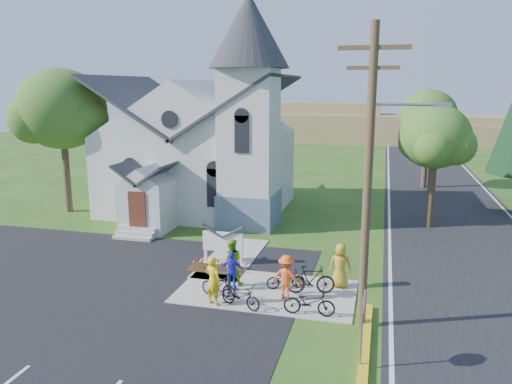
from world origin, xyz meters
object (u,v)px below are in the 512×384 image
(stop_sign, at_px, (364,312))
(cyclist_4, at_px, (340,265))
(cyclist_2, at_px, (232,271))
(bike_3, at_px, (311,280))
(bike_1, at_px, (218,286))
(utility_pole, at_px, (370,171))
(cyclist_3, at_px, (286,277))
(cyclist_0, at_px, (213,281))
(cyclist_1, at_px, (231,262))
(bike_4, at_px, (309,302))
(bike_0, at_px, (241,296))
(bike_2, at_px, (286,279))
(church_sign, at_px, (223,242))

(stop_sign, distance_m, cyclist_4, 6.00)
(cyclist_2, distance_m, bike_3, 3.14)
(stop_sign, xyz_separation_m, bike_1, (-5.57, 3.61, -1.26))
(utility_pole, xyz_separation_m, cyclist_3, (-2.97, 1.48, -4.49))
(cyclist_0, xyz_separation_m, cyclist_1, (0.10, 1.96, 0.05))
(bike_3, distance_m, bike_4, 1.91)
(stop_sign, height_order, bike_0, stop_sign)
(utility_pole, height_order, bike_2, utility_pole)
(cyclist_0, height_order, cyclist_2, cyclist_0)
(bike_3, bearing_deg, cyclist_4, -62.41)
(bike_3, relative_size, bike_4, 1.03)
(cyclist_2, bearing_deg, stop_sign, 132.78)
(church_sign, height_order, bike_1, church_sign)
(bike_0, bearing_deg, bike_3, -30.07)
(bike_0, distance_m, cyclist_4, 4.42)
(church_sign, height_order, bike_2, church_sign)
(cyclist_0, bearing_deg, bike_4, -159.99)
(cyclist_2, relative_size, cyclist_3, 0.92)
(bike_1, height_order, cyclist_4, cyclist_4)
(cyclist_0, distance_m, bike_1, 0.76)
(utility_pole, bearing_deg, church_sign, 144.40)
(stop_sign, xyz_separation_m, cyclist_2, (-5.29, 4.45, -0.93))
(church_sign, height_order, cyclist_1, cyclist_1)
(bike_1, distance_m, cyclist_4, 4.97)
(utility_pole, height_order, cyclist_0, utility_pole)
(bike_1, bearing_deg, church_sign, 32.25)
(cyclist_0, bearing_deg, utility_pole, -163.12)
(cyclist_1, bearing_deg, bike_3, 160.67)
(church_sign, xyz_separation_m, utility_pole, (6.56, -4.70, 4.38))
(church_sign, relative_size, bike_4, 1.19)
(utility_pole, bearing_deg, bike_4, 171.03)
(cyclist_0, xyz_separation_m, bike_2, (2.33, 2.14, -0.52))
(cyclist_4, bearing_deg, bike_4, 72.75)
(cyclist_0, xyz_separation_m, cyclist_4, (4.43, 2.84, -0.02))
(bike_4, bearing_deg, utility_pole, -101.12)
(cyclist_2, relative_size, bike_3, 0.84)
(church_sign, relative_size, bike_0, 1.27)
(utility_pole, height_order, cyclist_2, utility_pole)
(stop_sign, distance_m, bike_2, 6.21)
(cyclist_3, bearing_deg, cyclist_4, -131.45)
(bike_1, relative_size, bike_4, 0.86)
(cyclist_0, distance_m, bike_3, 3.89)
(stop_sign, xyz_separation_m, bike_3, (-2.19, 4.90, -1.16))
(stop_sign, height_order, cyclist_2, stop_sign)
(bike_1, height_order, bike_3, bike_3)
(church_sign, relative_size, cyclist_1, 1.12)
(church_sign, distance_m, stop_sign, 9.97)
(church_sign, relative_size, cyclist_2, 1.37)
(bike_1, relative_size, bike_3, 0.83)
(cyclist_1, height_order, bike_3, cyclist_1)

